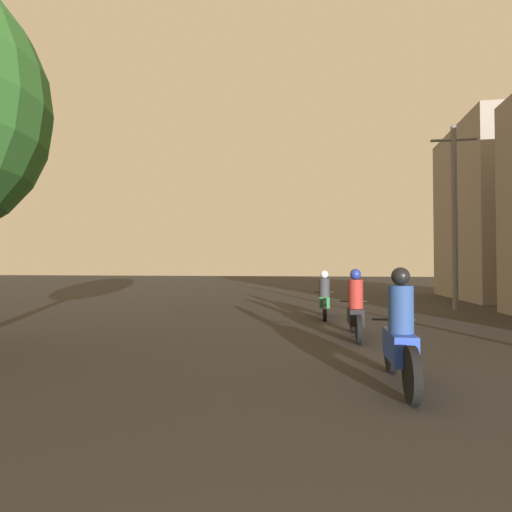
% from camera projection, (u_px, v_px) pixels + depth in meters
% --- Properties ---
extents(motorcycle_blue, '(0.60, 2.05, 1.58)m').
position_uv_depth(motorcycle_blue, '(400.00, 339.00, 5.29)').
color(motorcycle_blue, black).
rests_on(motorcycle_blue, ground_plane).
extents(motorcycle_black, '(0.60, 2.09, 1.53)m').
position_uv_depth(motorcycle_black, '(355.00, 310.00, 8.87)').
color(motorcycle_black, black).
rests_on(motorcycle_black, ground_plane).
extents(motorcycle_green, '(0.60, 2.08, 1.45)m').
position_uv_depth(motorcycle_green, '(324.00, 299.00, 12.22)').
color(motorcycle_green, black).
rests_on(motorcycle_green, ground_plane).
extents(building_right_far, '(5.20, 6.80, 8.30)m').
position_uv_depth(building_right_far, '(511.00, 212.00, 19.02)').
color(building_right_far, gray).
rests_on(building_right_far, ground_plane).
extents(utility_pole_far, '(1.60, 0.20, 6.73)m').
position_uv_depth(utility_pole_far, '(454.00, 213.00, 14.59)').
color(utility_pole_far, slate).
rests_on(utility_pole_far, ground_plane).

